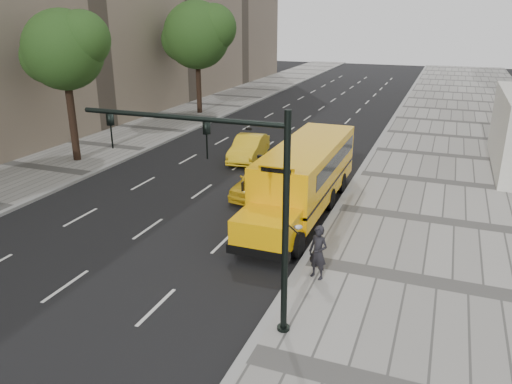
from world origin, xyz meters
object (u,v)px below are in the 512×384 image
(school_bus, at_px, (305,172))
(tree_c, at_px, (198,35))
(taxi_far, at_px, (249,148))
(tree_b, at_px, (65,49))
(pedestrian, at_px, (318,252))
(traffic_signal, at_px, (236,193))
(taxi_near, at_px, (261,180))

(school_bus, bearing_deg, tree_c, 128.62)
(taxi_far, bearing_deg, tree_b, -163.02)
(pedestrian, bearing_deg, taxi_far, 141.85)
(pedestrian, xyz_separation_m, traffic_signal, (-1.56, -3.21, 3.00))
(tree_c, height_order, taxi_near, tree_c)
(tree_b, distance_m, pedestrian, 20.03)
(tree_c, distance_m, taxi_near, 22.37)
(traffic_signal, bearing_deg, school_bus, 94.14)
(tree_b, distance_m, tree_c, 16.27)
(school_bus, bearing_deg, taxi_far, 129.58)
(tree_c, height_order, pedestrian, tree_c)
(taxi_far, bearing_deg, pedestrian, -65.97)
(school_bus, xyz_separation_m, traffic_signal, (0.69, -9.56, 2.33))
(tree_b, xyz_separation_m, traffic_signal, (15.61, -11.93, -2.54))
(taxi_far, height_order, pedestrian, pedestrian)
(tree_b, height_order, taxi_far, tree_b)
(tree_c, bearing_deg, tree_b, -90.08)
(tree_b, relative_size, taxi_far, 1.93)
(school_bus, height_order, taxi_near, school_bus)
(taxi_near, bearing_deg, tree_b, 177.68)
(taxi_far, height_order, traffic_signal, traffic_signal)
(school_bus, height_order, traffic_signal, traffic_signal)
(school_bus, height_order, taxi_far, school_bus)
(tree_c, relative_size, taxi_far, 2.09)
(taxi_near, distance_m, pedestrian, 8.77)
(taxi_far, distance_m, pedestrian, 14.99)
(traffic_signal, bearing_deg, tree_c, 118.93)
(taxi_near, bearing_deg, school_bus, -17.63)
(taxi_near, bearing_deg, traffic_signal, -69.04)
(tree_c, bearing_deg, taxi_near, -54.97)
(tree_b, distance_m, traffic_signal, 19.81)
(taxi_near, height_order, pedestrian, pedestrian)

